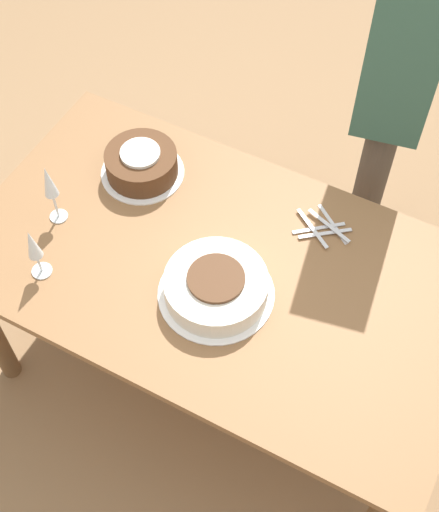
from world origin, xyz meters
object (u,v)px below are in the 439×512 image
at_px(cake_front_chocolate, 142,164).
at_px(person_cutting, 406,50).
at_px(cake_center_white, 216,287).
at_px(wine_glass_near, 49,184).
at_px(wine_glass_far, 33,247).

bearing_deg(cake_front_chocolate, person_cutting, -137.57).
bearing_deg(person_cutting, cake_center_white, -23.44).
distance_m(cake_center_white, wine_glass_near, 0.59).
bearing_deg(cake_center_white, wine_glass_near, -2.06).
bearing_deg(cake_front_chocolate, wine_glass_far, 82.31).
relative_size(wine_glass_near, person_cutting, 0.13).
relative_size(cake_center_white, wine_glass_near, 1.49).
bearing_deg(wine_glass_far, cake_center_white, -160.83).
height_order(cake_center_white, person_cutting, person_cutting).
bearing_deg(person_cutting, wine_glass_near, -52.63).
relative_size(wine_glass_far, person_cutting, 0.11).
xyz_separation_m(wine_glass_far, person_cutting, (-0.70, -1.05, 0.20)).
bearing_deg(cake_center_white, person_cutting, -102.78).
xyz_separation_m(cake_center_white, wine_glass_near, (0.57, -0.02, 0.12)).
height_order(wine_glass_near, wine_glass_far, wine_glass_near).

